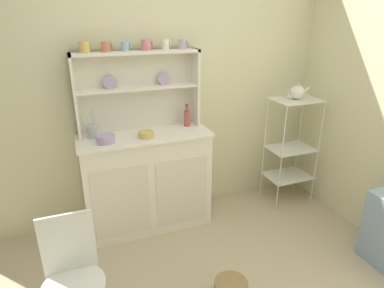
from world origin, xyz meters
TOP-DOWN VIEW (x-y plane):
  - wall_back at (0.00, 1.62)m, footprint 3.84×0.05m
  - hutch_cabinet at (-0.24, 1.37)m, footprint 1.15×0.45m
  - hutch_shelf_unit at (-0.24, 1.53)m, footprint 1.08×0.18m
  - bakers_rack at (1.27, 1.29)m, footprint 0.46×0.33m
  - wire_chair at (-0.92, 0.36)m, footprint 0.36×0.36m
  - cup_gold_0 at (-0.64, 1.49)m, footprint 0.10×0.08m
  - cup_terracotta_1 at (-0.48, 1.49)m, footprint 0.09×0.07m
  - cup_sky_2 at (-0.32, 1.49)m, footprint 0.08×0.06m
  - cup_rose_3 at (-0.15, 1.49)m, footprint 0.10×0.08m
  - cup_cream_4 at (0.01, 1.49)m, footprint 0.08×0.07m
  - cup_lilac_5 at (0.17, 1.49)m, footprint 0.08×0.06m
  - bowl_mixing_large at (-0.57, 1.29)m, footprint 0.15×0.15m
  - bowl_floral_medium at (-0.24, 1.29)m, footprint 0.13×0.13m
  - jam_bottle at (0.19, 1.45)m, footprint 0.05×0.05m
  - utensil_jar at (-0.66, 1.45)m, footprint 0.08×0.08m
  - porcelain_teapot at (1.27, 1.29)m, footprint 0.23×0.14m

SIDE VIEW (x-z plane):
  - hutch_cabinet at x=-0.24m, z-range 0.01..0.93m
  - wire_chair at x=-0.92m, z-range 0.09..0.94m
  - bakers_rack at x=1.27m, z-range 0.12..1.23m
  - bowl_floral_medium at x=-0.24m, z-range 0.92..0.97m
  - bowl_mixing_large at x=-0.57m, z-range 0.92..0.98m
  - utensil_jar at x=-0.66m, z-range 0.85..1.11m
  - jam_bottle at x=0.19m, z-range 0.90..1.10m
  - porcelain_teapot at x=1.27m, z-range 1.11..1.26m
  - wall_back at x=0.00m, z-range 0.00..2.50m
  - hutch_shelf_unit at x=-0.24m, z-range 0.98..1.67m
  - cup_sky_2 at x=-0.32m, z-range 1.61..1.69m
  - cup_lilac_5 at x=0.17m, z-range 1.61..1.69m
  - cup_terracotta_1 at x=-0.48m, z-range 1.61..1.69m
  - cup_cream_4 at x=0.01m, z-range 1.61..1.70m
  - cup_rose_3 at x=-0.15m, z-range 1.61..1.70m
  - cup_gold_0 at x=-0.64m, z-range 1.61..1.70m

